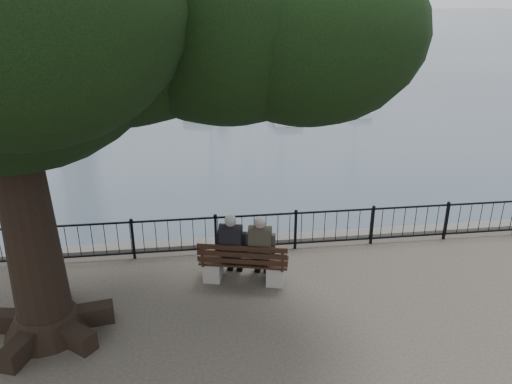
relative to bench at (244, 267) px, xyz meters
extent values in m
cube|color=#54524E|center=(0.46, 1.88, -0.86)|extent=(200.00, 0.40, 1.20)
plane|color=#354350|center=(0.46, 101.88, -1.36)|extent=(260.00, 260.00, 0.00)
cube|color=black|center=(0.46, 1.38, 0.62)|extent=(22.00, 0.04, 0.04)
cube|color=black|center=(0.46, 1.38, -0.21)|extent=(22.00, 0.04, 0.04)
cube|color=gray|center=(-0.68, 0.22, -0.14)|extent=(0.49, 0.57, 0.45)
cube|color=gray|center=(0.70, -0.13, -0.14)|extent=(0.49, 0.57, 0.45)
cube|color=black|center=(0.01, 0.04, 0.13)|extent=(2.04, 1.01, 0.04)
cube|color=black|center=(-0.06, -0.24, 0.46)|extent=(1.92, 0.52, 0.44)
cube|color=black|center=(-0.25, 0.12, 0.26)|extent=(0.46, 0.41, 0.26)
cube|color=black|center=(-0.28, 0.00, 0.68)|extent=(0.53, 0.37, 0.66)
sphere|color=tan|center=(-0.27, 0.05, 1.13)|extent=(0.25, 0.25, 0.25)
ellipsoid|color=gray|center=(-0.28, 0.02, 1.17)|extent=(0.26, 0.26, 0.22)
cube|color=black|center=(-0.17, 0.43, -0.12)|extent=(0.46, 0.55, 0.49)
cube|color=black|center=(0.37, -0.04, 0.26)|extent=(0.46, 0.41, 0.26)
cube|color=black|center=(0.34, -0.15, 0.68)|extent=(0.53, 0.37, 0.66)
sphere|color=tan|center=(0.35, -0.11, 1.13)|extent=(0.25, 0.25, 0.25)
ellipsoid|color=gray|center=(0.35, -0.14, 1.17)|extent=(0.26, 0.26, 0.22)
cube|color=black|center=(0.45, 0.27, -0.12)|extent=(0.46, 0.55, 0.49)
cone|color=black|center=(-3.93, -1.26, -0.13)|extent=(1.61, 1.61, 0.47)
cone|color=black|center=(-3.93, -1.26, 2.48)|extent=(1.04, 1.04, 5.68)
ellipsoid|color=black|center=(-2.13, -0.88, 5.51)|extent=(4.92, 4.92, 3.84)
ellipsoid|color=black|center=(-0.33, -1.17, 5.32)|extent=(4.36, 4.36, 3.40)
ellipsoid|color=black|center=(0.90, -1.54, 5.13)|extent=(3.79, 3.79, 2.95)
ellipsoid|color=black|center=(-3.08, -2.87, 5.51)|extent=(4.36, 4.36, 3.40)
cube|color=#54524E|center=(-17.54, 60.88, -0.76)|extent=(9.61, 9.61, 1.40)
cube|color=#54524E|center=(2.46, 48.88, -0.76)|extent=(6.08, 6.08, 1.40)
cube|color=gray|center=(2.46, 48.88, 1.77)|extent=(2.23, 2.63, 4.06)
cube|color=#54524E|center=(2.46, 48.88, 3.94)|extent=(2.63, 3.03, 0.30)
cube|color=silver|center=(-8.14, 17.07, -1.26)|extent=(3.28, 6.30, 0.67)
cube|color=silver|center=(-8.14, 17.07, -0.76)|extent=(1.86, 2.72, 0.51)
cylinder|color=silver|center=(-8.14, 16.73, 4.15)|extent=(0.13, 0.13, 10.24)
cube|color=silver|center=(0.16, 21.55, -1.26)|extent=(3.44, 6.23, 0.67)
cube|color=silver|center=(0.16, 21.55, -0.76)|extent=(1.92, 2.70, 0.50)
cube|color=silver|center=(4.37, 19.84, -1.26)|extent=(1.62, 5.60, 0.62)
cube|color=silver|center=(4.37, 19.84, -0.76)|extent=(1.16, 2.29, 0.46)
cylinder|color=silver|center=(4.37, 19.53, 3.93)|extent=(0.12, 0.12, 9.78)
cube|color=silver|center=(9.42, 20.82, -1.26)|extent=(2.18, 4.98, 0.54)
cube|color=silver|center=(9.42, 20.82, -0.76)|extent=(1.32, 2.11, 0.40)
cylinder|color=silver|center=(9.42, 20.55, 3.13)|extent=(0.11, 0.11, 8.18)
cube|color=silver|center=(-9.48, 25.06, -1.26)|extent=(3.00, 6.16, 0.66)
cube|color=silver|center=(-9.48, 25.06, -0.76)|extent=(1.74, 2.64, 0.50)
cube|color=silver|center=(3.53, 30.29, -1.26)|extent=(1.89, 5.65, 0.62)
cube|color=silver|center=(3.53, 30.29, -0.76)|extent=(1.27, 2.33, 0.46)
cylinder|color=silver|center=(3.53, 29.98, 4.40)|extent=(0.12, 0.12, 10.72)
cube|color=silver|center=(5.88, 33.53, -1.26)|extent=(2.62, 5.41, 0.58)
cube|color=silver|center=(5.88, 33.53, -0.76)|extent=(1.53, 2.31, 0.43)
cylinder|color=silver|center=(5.88, 33.24, 3.30)|extent=(0.12, 0.12, 8.53)
cube|color=silver|center=(-3.30, 39.84, -1.26)|extent=(3.38, 5.54, 0.60)
cube|color=silver|center=(-3.30, 39.84, -0.76)|extent=(1.83, 2.44, 0.45)
cylinder|color=silver|center=(-3.30, 39.54, 4.80)|extent=(0.12, 0.12, 11.52)
cube|color=silver|center=(-6.75, 37.54, -1.26)|extent=(3.06, 5.76, 0.62)
cube|color=silver|center=(-6.75, 37.54, -0.76)|extent=(1.73, 2.49, 0.46)
cylinder|color=silver|center=(-6.75, 37.23, 3.84)|extent=(0.12, 0.12, 9.60)
cube|color=silver|center=(-9.11, 39.17, -1.26)|extent=(2.63, 4.82, 0.52)
cube|color=silver|center=(-9.11, 39.17, -0.76)|extent=(1.47, 2.09, 0.39)
cylinder|color=silver|center=(-9.11, 38.92, 3.63)|extent=(0.10, 0.10, 9.18)
cube|color=#3A352E|center=(25.46, 78.88, -0.86)|extent=(30.00, 8.00, 1.20)
cylinder|color=black|center=(20.46, 76.88, 1.64)|extent=(0.70, 0.70, 4.00)
cylinder|color=black|center=(26.46, 78.88, 1.64)|extent=(0.70, 0.70, 4.00)
cylinder|color=black|center=(32.46, 77.88, 1.64)|extent=(0.70, 0.70, 4.00)
camera|label=1|loc=(-0.98, -9.64, 5.74)|focal=35.00mm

